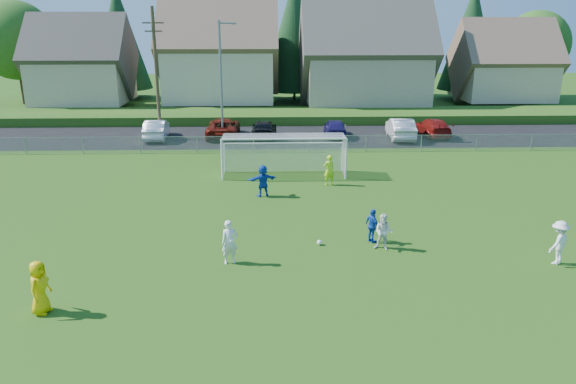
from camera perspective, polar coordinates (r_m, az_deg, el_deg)
The scene contains 23 objects.
ground at distance 19.38m, azimuth 0.76°, elevation -11.08°, with size 160.00×160.00×0.00m, color #193D0C.
asphalt_lot at distance 45.48m, azimuth -0.78°, elevation 5.67°, with size 60.00×60.00×0.00m, color black.
grass_embankment at distance 52.77m, azimuth -0.93°, elevation 7.74°, with size 70.00×6.00×0.80m, color #1E420F.
soccer_ball at distance 23.85m, azimuth 3.21°, elevation -5.14°, with size 0.22×0.22×0.22m, color white.
referee at distance 20.00m, azimuth -23.93°, elevation -8.86°, with size 0.88×0.58×1.81m, color #F7C204.
player_white_a at distance 21.96m, azimuth -5.95°, elevation -5.09°, with size 0.64×0.42×1.75m, color white.
player_white_b at distance 23.46m, azimuth 9.69°, elevation -4.03°, with size 0.75×0.58×1.54m, color white.
player_white_c at distance 24.21m, azimuth 25.80°, elevation -4.64°, with size 1.13×0.65×1.76m, color white.
player_blue_a at distance 24.14m, azimuth 8.57°, elevation -3.42°, with size 0.87×0.36×1.49m, color #123FAD.
player_blue_b at distance 30.01m, azimuth -2.57°, elevation 1.16°, with size 1.60×0.51×1.72m, color #123FAD.
goalkeeper at distance 32.11m, azimuth 4.19°, elevation 2.24°, with size 0.64×0.42×1.75m, color #BAEB1B.
car_b at distance 45.60m, azimuth -13.23°, elevation 6.21°, with size 1.61×4.61×1.52m, color silver.
car_c at distance 45.53m, azimuth -6.59°, elevation 6.53°, with size 2.49×5.40×1.50m, color #5F150A.
car_d at distance 44.93m, azimuth -2.46°, elevation 6.38°, with size 1.90×4.66×1.35m, color black.
car_e at distance 45.50m, azimuth 4.80°, elevation 6.52°, with size 1.67×4.16×1.42m, color #1E1751.
car_f at distance 45.35m, azimuth 11.36°, elevation 6.35°, with size 1.74×4.98×1.64m, color silver.
car_g at distance 47.03m, azimuth 14.50°, elevation 6.38°, with size 1.97×4.86×1.41m, color maroon.
soccer_goal at distance 33.95m, azimuth -0.43°, elevation 4.43°, with size 7.42×1.90×2.50m.
chainlink_fence at distance 39.97m, azimuth -0.64°, elevation 4.94°, with size 52.06×0.06×1.20m.
streetlight at distance 43.40m, azimuth -6.77°, elevation 11.45°, with size 1.38×0.18×9.00m.
utility_pole at distance 45.06m, azimuth -13.23°, elevation 11.73°, with size 1.60×0.26×10.00m.
houses_row at distance 59.58m, azimuth 0.88°, elevation 15.55°, with size 53.90×11.45×13.27m.
tree_row at distance 65.83m, azimuth -0.22°, elevation 15.36°, with size 65.98×12.36×13.80m.
Camera 1 is at (-0.79, -17.02, 9.24)m, focal length 35.00 mm.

